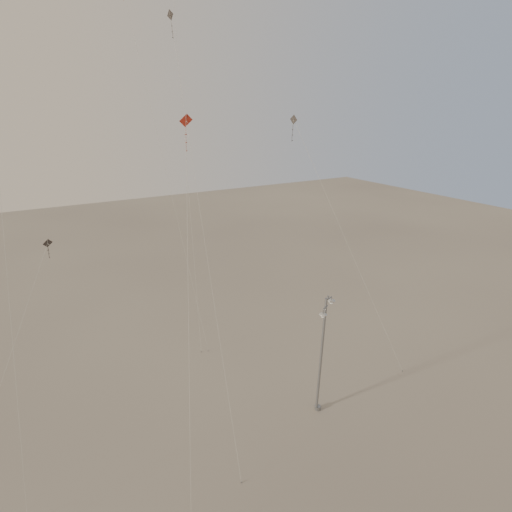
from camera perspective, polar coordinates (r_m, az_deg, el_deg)
ground at (r=29.43m, az=0.98°, el=-23.51°), size 160.00×160.00×0.00m
street_lamp at (r=28.30m, az=9.41°, el=-13.42°), size 1.54×0.94×8.99m
kite_1 at (r=30.24m, az=-9.95°, el=18.62°), size 4.08×18.24×27.43m
kite_3 at (r=19.86m, az=-9.78°, el=3.17°), size 3.69×6.56×20.15m
kite_4 at (r=31.36m, az=9.35°, el=9.92°), size 6.45×8.26×20.00m
kite_5 at (r=36.05m, az=-15.62°, el=22.85°), size 2.76×8.42×30.66m
kite_6 at (r=26.78m, az=-30.39°, el=-7.90°), size 7.68×9.88×12.80m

